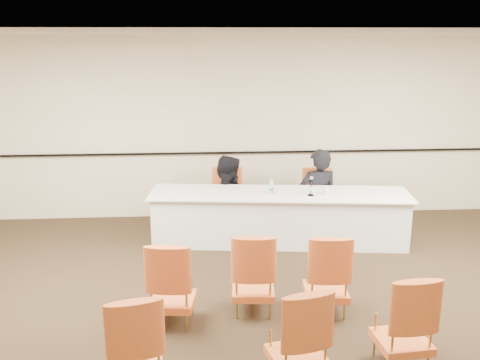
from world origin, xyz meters
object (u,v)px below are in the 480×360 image
panel_table (279,218)px  aud_chair_back_left (134,341)px  water_bottle (271,186)px  aud_chair_front_right (327,273)px  drinking_glass (279,191)px  coffee_cup (326,191)px  microphone (311,187)px  aud_chair_back_mid (298,334)px  panelist_main (318,203)px  panelist_second_chair (226,199)px  panelist_main_chair (318,201)px  panelist_second (226,209)px  aud_chair_front_left (172,282)px  aud_chair_back_right (403,319)px  aud_chair_front_mid (253,272)px

panel_table → aud_chair_back_left: 3.77m
water_bottle → aud_chair_front_right: bearing=-80.8°
drinking_glass → coffee_cup: (0.68, -0.06, 0.01)m
microphone → aud_chair_back_mid: 3.28m
drinking_glass → aud_chair_back_left: 3.70m
panelist_main → drinking_glass: 0.98m
aud_chair_back_mid → panel_table: bearing=71.4°
panelist_second_chair → panel_table: bearing=-34.5°
panel_table → panelist_main_chair: size_ratio=4.00×
panelist_second → aud_chair_front_left: (-0.70, -2.88, 0.16)m
aud_chair_back_right → coffee_cup: bearing=85.6°
panelist_main → aud_chair_back_left: 4.53m
water_bottle → aud_chair_front_left: bearing=-120.8°
panelist_main_chair → aud_chair_front_left: (-2.14, -2.73, 0.00)m
panel_table → microphone: microphone is taller
coffee_cup → aud_chair_back_mid: size_ratio=0.13×
panelist_main → panelist_main_chair: size_ratio=1.82×
coffee_cup → aud_chair_back_left: bearing=-126.5°
panelist_second → panelist_main_chair: bearing=-164.1°
aud_chair_back_left → aud_chair_back_right: size_ratio=1.00×
aud_chair_back_right → panelist_main: bearing=85.1°
water_bottle → aud_chair_front_mid: (-0.45, -2.05, -0.39)m
panelist_main → panelist_second_chair: bearing=-12.7°
panelist_main → drinking_glass: size_ratio=17.30×
microphone → panel_table: bearing=170.5°
panelist_second → panelist_main: bearing=-164.1°
water_bottle → aud_chair_back_left: size_ratio=0.22×
aud_chair_front_right → aud_chair_back_right: same height
aud_chair_back_right → panelist_second: bearing=105.7°
aud_chair_back_left → panel_table: bearing=50.4°
water_bottle → panelist_second: bearing=134.5°
aud_chair_front_left → aud_chair_back_left: same height
panel_table → drinking_glass: bearing=-98.0°
coffee_cup → aud_chair_front_mid: 2.29m
aud_chair_back_mid → aud_chair_front_right: bearing=53.0°
panelist_main_chair → panel_table: bearing=-137.9°
aud_chair_back_left → aud_chair_back_right: (2.42, 0.20, 0.00)m
panelist_second → microphone: bearing=167.2°
panelist_main → aud_chair_back_mid: panelist_main is taller
aud_chair_front_right → coffee_cup: bearing=80.9°
panelist_main_chair → aud_chair_front_left: bearing=-121.9°
panel_table → aud_chair_front_right: aud_chair_front_right is taller
microphone → panelist_main_chair: bearing=81.9°
coffee_cup → aud_chair_front_right: size_ratio=0.13×
water_bottle → aud_chair_front_left: (-1.34, -2.24, -0.39)m
panel_table → panelist_second_chair: panelist_second_chair is taller
panelist_second → aud_chair_back_mid: bearing=118.5°
panelist_second → aud_chair_back_left: size_ratio=1.85×
aud_chair_back_mid → drinking_glass: bearing=71.6°
aud_chair_back_left → aud_chair_back_right: same height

